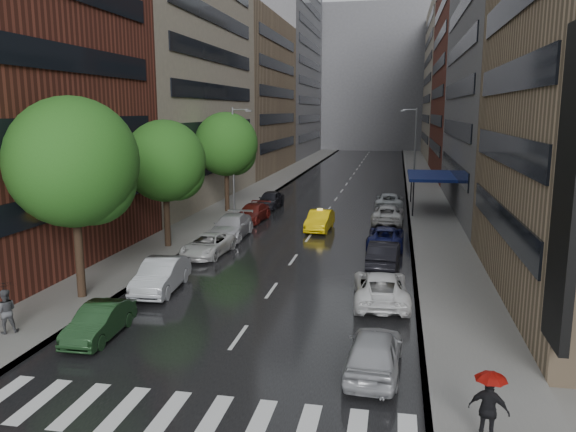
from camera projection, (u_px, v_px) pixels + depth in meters
The scene contains 19 objects.
ground at pixel (205, 385), 18.43m from camera, with size 220.00×220.00×0.00m, color gray.
road at pixel (345, 186), 66.67m from camera, with size 14.00×140.00×0.01m, color black.
sidewalk_left at pixel (271, 184), 68.34m from camera, with size 4.00×140.00×0.15m, color gray.
sidewalk_right at pixel (423, 188), 64.97m from camera, with size 4.00×140.00×0.15m, color gray.
crosswalk at pixel (189, 417), 16.46m from camera, with size 13.15×2.80×0.01m.
buildings_left at pixel (241, 56), 74.99m from camera, with size 8.00×108.00×38.00m.
buildings_right at pixel (477, 58), 67.55m from camera, with size 8.05×109.10×36.00m.
building_far at pixel (373, 79), 129.31m from camera, with size 40.00×14.00×32.00m, color slate.
tree_near at pixel (73, 162), 25.59m from camera, with size 5.99×5.99×9.55m.
tree_mid at pixel (165, 161), 35.74m from camera, with size 5.22×5.22×8.32m.
tree_far at pixel (226, 144), 48.41m from camera, with size 5.50×5.50×8.77m.
taxi at pixel (320, 220), 42.08m from camera, with size 1.60×4.58×1.51m, color yellow.
parked_cars_left at pixel (225, 231), 38.27m from camera, with size 2.50×35.05×1.60m.
parked_cars_right at pixel (386, 238), 36.30m from camera, with size 2.81×38.09×1.55m.
ped_black_umbrella at pixel (5, 303), 22.16m from camera, with size 1.10×1.06×2.09m.
ped_red_umbrella at pixel (490, 401), 14.82m from camera, with size 1.14×0.82×2.01m.
street_lamp_left at pixel (234, 158), 47.91m from camera, with size 1.74×0.22×9.00m.
street_lamp_right at pixel (414, 149), 59.50m from camera, with size 1.74×0.22×9.00m.
awning at pixel (431, 176), 49.94m from camera, with size 4.00×8.00×3.12m.
Camera 1 is at (5.93, -16.25, 8.87)m, focal length 35.00 mm.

